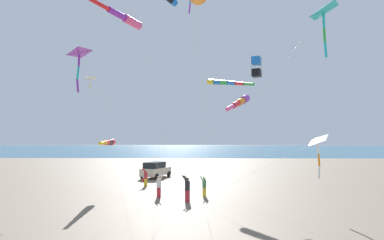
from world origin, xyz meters
The scene contains 17 objects.
ground_plane centered at (0.00, 0.00, 0.00)m, with size 600.00×600.00×0.00m, color #756654.
ocean_water_strip centered at (-165.00, 0.00, 0.00)m, with size 240.00×600.00×0.01m, color #285B7A.
parked_car centered at (-5.49, -3.25, 0.95)m, with size 4.68×3.31×1.85m.
cooler_box centered at (-2.72, -4.01, 0.21)m, with size 0.62×0.42×0.42m.
person_adult_flyer centered at (0.93, -3.25, 0.94)m, with size 0.41×0.52×1.72m.
person_child_green_jacket centered at (7.94, 1.00, 1.02)m, with size 0.61×0.67×1.88m.
person_child_grey_jacket centered at (5.98, 2.24, 0.87)m, with size 0.57×0.56×1.59m.
person_bystander_far centered at (6.40, -1.23, 0.98)m, with size 0.63×0.64×1.79m.
kite_windsock_long_streamer_right centered at (6.56, 5.05, 7.32)m, with size 10.29×7.72×8.15m.
kite_delta_teal_far_right centered at (2.56, -8.10, 10.05)m, with size 4.52×7.61×10.27m.
kite_delta_small_distant centered at (11.33, 9.47, 12.26)m, with size 7.06×10.14×12.77m.
kite_delta_red_high_left centered at (11.13, 8.92, 4.30)m, with size 6.35×7.23×4.76m.
kite_delta_green_low_center centered at (11.83, -5.41, 9.61)m, with size 6.32×4.84×9.97m.
kite_windsock_white_trailing centered at (12.23, -2.58, 11.57)m, with size 6.58×4.06×11.82m.
kite_windsock_orange_high_right centered at (5.19, -5.54, 4.18)m, with size 7.27×0.95×4.48m.
kite_box_magenta_far_left centered at (2.44, 7.12, 11.08)m, with size 7.47×9.16×12.02m.
kite_windsock_striped_overhead centered at (1.66, 4.07, 9.81)m, with size 12.77×8.79×10.67m.
Camera 1 is at (28.92, 1.82, 4.28)m, focal length 27.30 mm.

